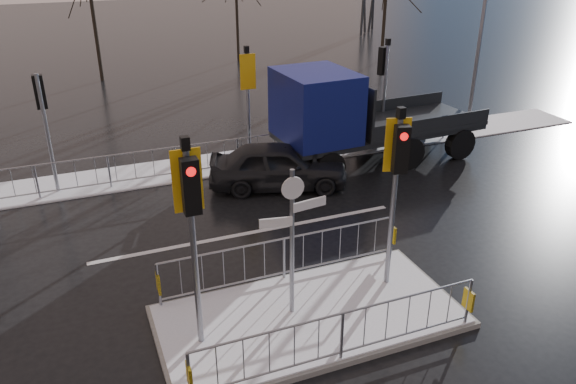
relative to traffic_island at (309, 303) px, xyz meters
name	(u,v)px	position (x,y,z in m)	size (l,w,h in m)	color
ground	(309,319)	(0.01, -0.01, -0.39)	(120.00, 120.00, 0.00)	black
snow_verge	(204,166)	(0.01, 8.59, -0.37)	(30.00, 2.00, 0.04)	white
lane_markings	(316,329)	(0.01, -0.34, -0.39)	(8.00, 11.38, 0.01)	silver
traffic_island	(309,303)	(0.00, 0.00, 0.00)	(6.00, 3.04, 4.15)	slate
far_kerb_fixtures	(215,141)	(0.31, 8.08, 0.63)	(18.00, 0.65, 3.83)	gray
car_far_lane	(278,166)	(1.72, 6.18, 0.31)	(1.65, 4.11, 1.40)	black
flatbed_truck	(343,116)	(4.24, 6.98, 1.33)	(7.09, 2.91, 3.23)	black
street_lamp_right	(485,12)	(10.58, 8.49, 4.00)	(1.25, 0.18, 8.00)	gray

